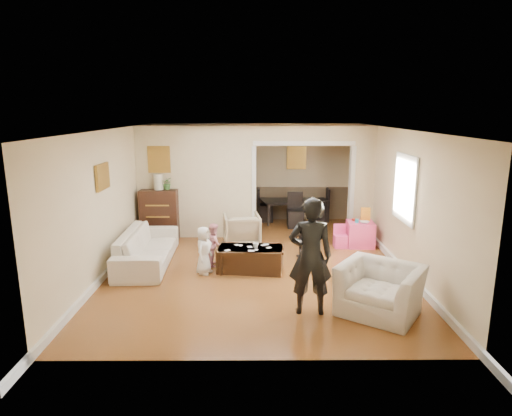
{
  "coord_description": "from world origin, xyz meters",
  "views": [
    {
      "loc": [
        -0.05,
        -8.21,
        2.95
      ],
      "look_at": [
        0.0,
        0.2,
        1.05
      ],
      "focal_mm": 30.56,
      "sensor_mm": 36.0,
      "label": 1
    }
  ],
  "objects_px": {
    "armchair_back": "(242,230)",
    "dining_table": "(293,210)",
    "table_lamp": "(158,182)",
    "child_toddler": "(302,240)",
    "play_table": "(360,234)",
    "coffee_table": "(250,259)",
    "child_kneel_b": "(214,244)",
    "cyan_cup": "(357,221)",
    "coffee_cup": "(256,246)",
    "child_kneel_a": "(204,250)",
    "sofa": "(147,247)",
    "dresser": "(160,214)",
    "adult_person": "(310,256)",
    "armchair_front": "(380,290)"
  },
  "relations": [
    {
      "from": "cyan_cup",
      "to": "child_kneel_b",
      "type": "distance_m",
      "value": 3.23
    },
    {
      "from": "dresser",
      "to": "play_table",
      "type": "distance_m",
      "value": 4.57
    },
    {
      "from": "dining_table",
      "to": "table_lamp",
      "type": "bearing_deg",
      "value": -165.61
    },
    {
      "from": "coffee_table",
      "to": "play_table",
      "type": "relative_size",
      "value": 2.11
    },
    {
      "from": "dresser",
      "to": "coffee_cup",
      "type": "relative_size",
      "value": 10.82
    },
    {
      "from": "dining_table",
      "to": "child_kneel_a",
      "type": "bearing_deg",
      "value": -129.68
    },
    {
      "from": "coffee_table",
      "to": "child_kneel_b",
      "type": "relative_size",
      "value": 1.44
    },
    {
      "from": "armchair_front",
      "to": "coffee_cup",
      "type": "bearing_deg",
      "value": 171.48
    },
    {
      "from": "armchair_back",
      "to": "child_toddler",
      "type": "relative_size",
      "value": 1.06
    },
    {
      "from": "table_lamp",
      "to": "child_toddler",
      "type": "bearing_deg",
      "value": -22.82
    },
    {
      "from": "armchair_back",
      "to": "sofa",
      "type": "bearing_deg",
      "value": 24.74
    },
    {
      "from": "coffee_table",
      "to": "coffee_cup",
      "type": "distance_m",
      "value": 0.3
    },
    {
      "from": "armchair_front",
      "to": "cyan_cup",
      "type": "relative_size",
      "value": 14.08
    },
    {
      "from": "coffee_table",
      "to": "child_kneel_a",
      "type": "relative_size",
      "value": 1.35
    },
    {
      "from": "armchair_back",
      "to": "child_kneel_b",
      "type": "distance_m",
      "value": 1.33
    },
    {
      "from": "armchair_back",
      "to": "play_table",
      "type": "xyz_separation_m",
      "value": [
        2.62,
        -0.03,
        -0.09
      ]
    },
    {
      "from": "dresser",
      "to": "play_table",
      "type": "bearing_deg",
      "value": -7.3
    },
    {
      "from": "dresser",
      "to": "child_toddler",
      "type": "relative_size",
      "value": 1.57
    },
    {
      "from": "table_lamp",
      "to": "play_table",
      "type": "height_order",
      "value": "table_lamp"
    },
    {
      "from": "armchair_front",
      "to": "play_table",
      "type": "height_order",
      "value": "armchair_front"
    },
    {
      "from": "sofa",
      "to": "play_table",
      "type": "height_order",
      "value": "sofa"
    },
    {
      "from": "coffee_cup",
      "to": "dining_table",
      "type": "xyz_separation_m",
      "value": [
        1.03,
        3.79,
        -0.19
      ]
    },
    {
      "from": "armchair_front",
      "to": "child_toddler",
      "type": "distance_m",
      "value": 2.66
    },
    {
      "from": "child_toddler",
      "to": "coffee_cup",
      "type": "bearing_deg",
      "value": 7.96
    },
    {
      "from": "sofa",
      "to": "armchair_front",
      "type": "bearing_deg",
      "value": -120.29
    },
    {
      "from": "cyan_cup",
      "to": "dining_table",
      "type": "bearing_deg",
      "value": 117.4
    },
    {
      "from": "child_toddler",
      "to": "cyan_cup",
      "type": "bearing_deg",
      "value": 176.83
    },
    {
      "from": "dining_table",
      "to": "child_kneel_b",
      "type": "relative_size",
      "value": 2.1
    },
    {
      "from": "armchair_back",
      "to": "child_kneel_a",
      "type": "xyz_separation_m",
      "value": [
        -0.65,
        -1.68,
        0.08
      ]
    },
    {
      "from": "child_kneel_b",
      "to": "dining_table",
      "type": "bearing_deg",
      "value": -40.2
    },
    {
      "from": "table_lamp",
      "to": "child_toddler",
      "type": "xyz_separation_m",
      "value": [
        3.16,
        -1.33,
        -0.98
      ]
    },
    {
      "from": "dresser",
      "to": "child_kneel_b",
      "type": "relative_size",
      "value": 1.4
    },
    {
      "from": "armchair_back",
      "to": "coffee_table",
      "type": "relative_size",
      "value": 0.66
    },
    {
      "from": "child_toddler",
      "to": "adult_person",
      "type": "bearing_deg",
      "value": 54.04
    },
    {
      "from": "armchair_front",
      "to": "adult_person",
      "type": "height_order",
      "value": "adult_person"
    },
    {
      "from": "dresser",
      "to": "table_lamp",
      "type": "height_order",
      "value": "table_lamp"
    },
    {
      "from": "sofa",
      "to": "child_kneel_a",
      "type": "distance_m",
      "value": 1.28
    },
    {
      "from": "armchair_back",
      "to": "dresser",
      "type": "bearing_deg",
      "value": -23.7
    },
    {
      "from": "armchair_back",
      "to": "cyan_cup",
      "type": "bearing_deg",
      "value": 170.54
    },
    {
      "from": "coffee_table",
      "to": "coffee_cup",
      "type": "relative_size",
      "value": 11.09
    },
    {
      "from": "play_table",
      "to": "child_kneel_a",
      "type": "bearing_deg",
      "value": -153.19
    },
    {
      "from": "table_lamp",
      "to": "cyan_cup",
      "type": "distance_m",
      "value": 4.53
    },
    {
      "from": "sofa",
      "to": "child_kneel_b",
      "type": "bearing_deg",
      "value": -95.26
    },
    {
      "from": "child_kneel_b",
      "to": "armchair_back",
      "type": "bearing_deg",
      "value": -34.17
    },
    {
      "from": "armchair_front",
      "to": "coffee_table",
      "type": "relative_size",
      "value": 0.94
    },
    {
      "from": "sofa",
      "to": "cyan_cup",
      "type": "bearing_deg",
      "value": -77.84
    },
    {
      "from": "dresser",
      "to": "adult_person",
      "type": "bearing_deg",
      "value": -51.97
    },
    {
      "from": "sofa",
      "to": "dining_table",
      "type": "height_order",
      "value": "sofa"
    },
    {
      "from": "table_lamp",
      "to": "cyan_cup",
      "type": "xyz_separation_m",
      "value": [
        4.43,
        -0.63,
        -0.76
      ]
    },
    {
      "from": "armchair_back",
      "to": "dining_table",
      "type": "distance_m",
      "value": 2.58
    }
  ]
}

